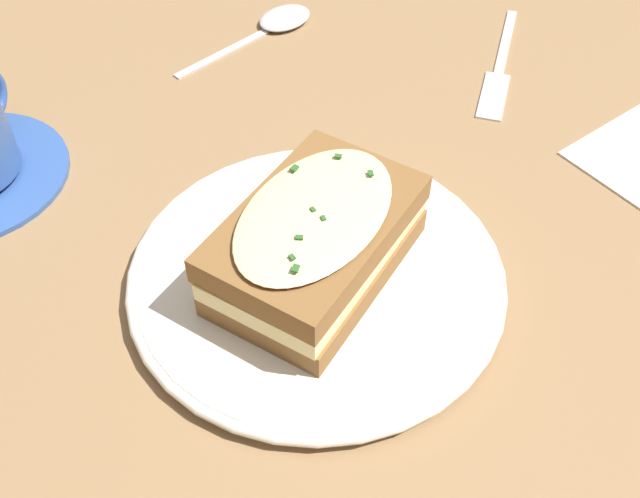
{
  "coord_description": "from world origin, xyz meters",
  "views": [
    {
      "loc": [
        0.21,
        0.28,
        0.4
      ],
      "look_at": [
        0.02,
        0.0,
        0.04
      ],
      "focal_mm": 42.0,
      "sensor_mm": 36.0,
      "label": 1
    }
  ],
  "objects": [
    {
      "name": "sandwich",
      "position": [
        0.02,
        0.0,
        0.04
      ],
      "size": [
        0.17,
        0.15,
        0.06
      ],
      "rotation": [
        0.0,
        0.0,
        0.43
      ],
      "color": "brown",
      "rests_on": "dinner_plate"
    },
    {
      "name": "fork",
      "position": [
        -0.25,
        -0.11,
        0.0
      ],
      "size": [
        0.15,
        0.13,
        0.0
      ],
      "rotation": [
        0.0,
        0.0,
        5.4
      ],
      "color": "silver",
      "rests_on": "ground_plane"
    },
    {
      "name": "dinner_plate",
      "position": [
        0.02,
        0.0,
        0.01
      ],
      "size": [
        0.26,
        0.26,
        0.01
      ],
      "color": "silver",
      "rests_on": "ground_plane"
    },
    {
      "name": "ground_plane",
      "position": [
        0.0,
        0.0,
        0.0
      ],
      "size": [
        2.4,
        2.4,
        0.0
      ],
      "primitive_type": "plane",
      "color": "olive"
    },
    {
      "name": "spoon",
      "position": [
        -0.13,
        -0.29,
        0.0
      ],
      "size": [
        0.16,
        0.05,
        0.01
      ],
      "rotation": [
        0.0,
        0.0,
        1.75
      ],
      "color": "silver",
      "rests_on": "ground_plane"
    }
  ]
}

